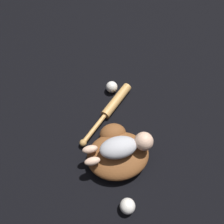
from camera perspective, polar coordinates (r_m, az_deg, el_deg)
ground_plane at (r=1.18m, az=-1.18°, el=-10.61°), size 6.00×6.00×0.00m
baseball_glove at (r=1.13m, az=1.33°, el=-10.23°), size 0.38×0.37×0.11m
baby_figure at (r=1.04m, az=3.04°, el=-8.93°), size 0.34×0.18×0.09m
baseball_bat at (r=1.30m, az=0.00°, el=1.52°), size 0.45×0.25×0.05m
baseball at (r=1.38m, az=-0.08°, el=6.54°), size 0.07×0.07×0.07m
baseball_spare at (r=1.07m, az=4.08°, el=-23.30°), size 0.07×0.07×0.07m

